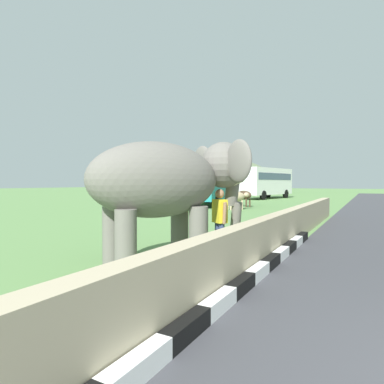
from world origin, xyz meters
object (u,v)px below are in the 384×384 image
object	(u,v)px
elephant	(170,182)
cow_mid	(236,197)
cow_near	(243,195)
bus_teal	(209,180)
bus_white	(266,181)
person_handler	(220,218)

from	to	relation	value
elephant	cow_mid	distance (m)	14.89
cow_mid	cow_near	bearing A→B (deg)	9.37
bus_teal	cow_mid	xyz separation A→B (m)	(-3.71, -3.77, -1.21)
bus_white	person_handler	bearing A→B (deg)	-166.03
person_handler	elephant	bearing A→B (deg)	146.71
elephant	bus_white	world-z (taller)	bus_white
elephant	bus_teal	bearing A→B (deg)	23.23
bus_white	cow_near	xyz separation A→B (m)	(-13.51, -2.17, -1.21)
bus_teal	cow_mid	bearing A→B (deg)	-134.57
bus_white	cow_mid	world-z (taller)	bus_white
person_handler	cow_mid	world-z (taller)	person_handler
cow_near	cow_mid	bearing A→B (deg)	-170.63
bus_white	elephant	bearing A→B (deg)	-167.83
elephant	bus_teal	world-z (taller)	bus_teal
elephant	person_handler	size ratio (longest dim) A/B	2.39
bus_white	cow_mid	distance (m)	16.60
person_handler	cow_mid	size ratio (longest dim) A/B	0.93
elephant	person_handler	bearing A→B (deg)	-33.29
bus_teal	cow_near	size ratio (longest dim) A/B	5.12
bus_teal	bus_white	world-z (taller)	same
person_handler	cow_near	bearing A→B (deg)	17.90
elephant	person_handler	xyz separation A→B (m)	(1.12, -0.74, -0.92)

